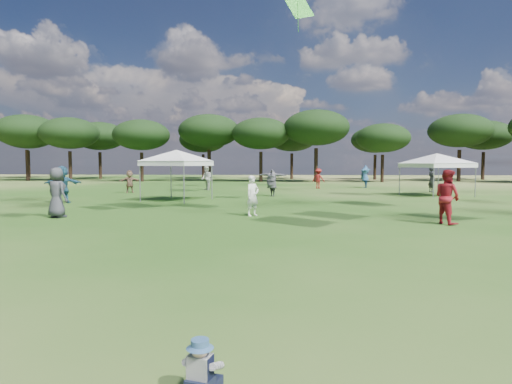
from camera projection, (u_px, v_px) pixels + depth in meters
tree_line at (306, 133)px, 47.94m from camera, size 108.78×17.63×7.77m
tent_left at (177, 152)px, 22.93m from camera, size 5.53×5.53×3.03m
tent_right at (437, 156)px, 26.07m from camera, size 6.00×6.00×2.90m
toddler at (201, 370)px, 3.75m from camera, size 0.37×0.40×0.51m
festival_crowd at (288, 182)px, 25.98m from camera, size 29.24×22.50×1.89m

